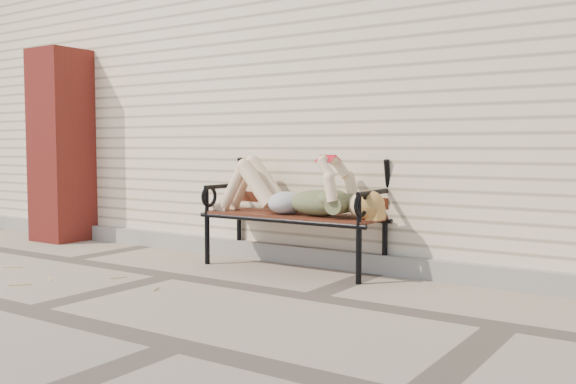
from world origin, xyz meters
The scene contains 6 objects.
ground centered at (0.00, 0.00, 0.00)m, with size 80.00×80.00×0.00m, color gray.
house_wall centered at (0.00, 3.00, 1.50)m, with size 8.00×4.00×3.00m, color beige.
foundation_strip centered at (0.00, 0.97, 0.07)m, with size 8.00×0.10×0.15m, color gray.
brick_pillar centered at (-2.30, 0.75, 1.00)m, with size 0.50×0.50×2.00m, color #9F2A23.
garden_bench centered at (0.61, 0.85, 0.59)m, with size 1.62×0.65×1.05m.
reading_woman centered at (0.63, 0.72, 0.63)m, with size 1.53×0.35×0.48m.
Camera 1 is at (3.44, -3.54, 0.98)m, focal length 40.00 mm.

